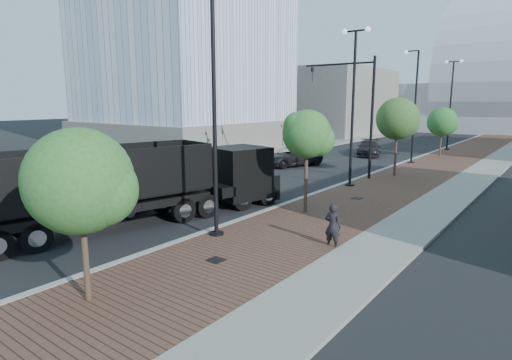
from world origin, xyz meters
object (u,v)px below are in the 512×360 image
Objects in this scene: dump_truck at (181,185)px; pedestrian at (333,226)px; white_sedan at (136,197)px; dark_car_mid at (291,157)px.

dump_truck is 8.20× the size of pedestrian.
pedestrian is (9.96, 0.85, 0.18)m from white_sedan.
dump_truck is 7.57m from pedestrian.
white_sedan is (-2.42, -0.65, -0.77)m from dump_truck.
pedestrian reaches higher than white_sedan.
dump_truck reaches higher than dark_car_mid.
pedestrian is (7.54, 0.19, -0.59)m from dump_truck.
dump_truck is at bearing 2.84° from white_sedan.
pedestrian reaches higher than dark_car_mid.
pedestrian is at bearing -7.44° from white_sedan.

